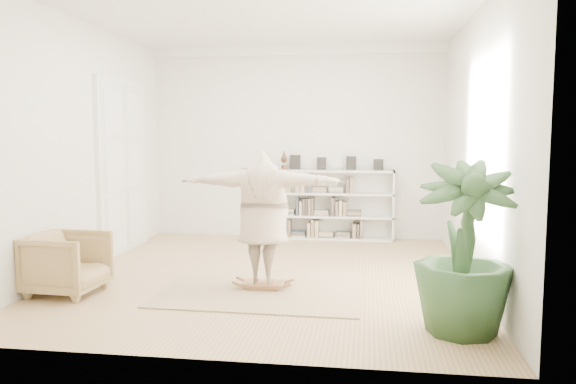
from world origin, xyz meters
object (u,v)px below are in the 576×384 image
object	(u,v)px
rocker_board	(263,284)
houseplant	(464,248)
person	(263,214)
armchair	(67,263)
bookshelf	(334,205)

from	to	relation	value
rocker_board	houseplant	distance (m)	2.68
person	rocker_board	bearing A→B (deg)	-115.60
armchair	rocker_board	xyz separation A→B (m)	(2.36, 0.52, -0.31)
houseplant	armchair	bearing A→B (deg)	171.02
houseplant	bookshelf	bearing A→B (deg)	107.96
armchair	person	world-z (taller)	person
bookshelf	rocker_board	world-z (taller)	bookshelf
bookshelf	armchair	distance (m)	5.09
armchair	person	size ratio (longest dim) A/B	0.41
armchair	rocker_board	distance (m)	2.44
armchair	houseplant	xyz separation A→B (m)	(4.60, -0.73, 0.47)
rocker_board	houseplant	world-z (taller)	houseplant
armchair	houseplant	distance (m)	4.68
armchair	houseplant	size ratio (longest dim) A/B	0.49
houseplant	rocker_board	bearing A→B (deg)	150.85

